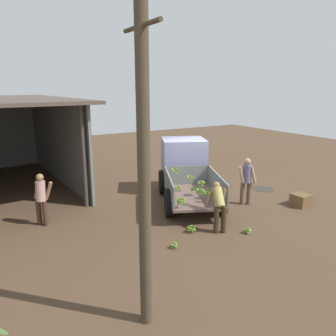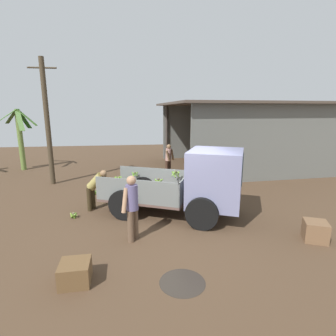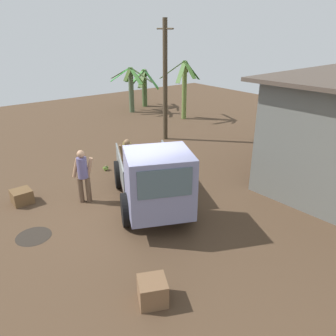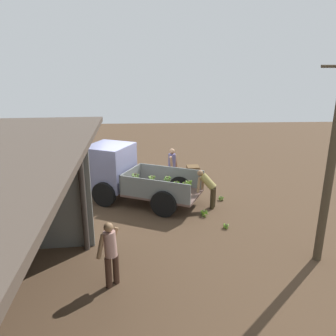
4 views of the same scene
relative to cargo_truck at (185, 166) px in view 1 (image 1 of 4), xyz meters
name	(u,v)px [view 1 (image 1 of 4)]	position (x,y,z in m)	size (l,w,h in m)	color
ground	(194,197)	(-0.53, -0.07, -1.13)	(36.00, 36.00, 0.00)	#4D3826
mud_patch_0	(263,189)	(-1.17, -3.13, -1.12)	(0.91, 0.91, 0.01)	#2C251D
cargo_truck	(185,166)	(0.00, 0.00, 0.00)	(4.67, 3.36, 2.15)	brown
utility_pole	(144,174)	(-5.71, 4.63, 1.67)	(1.16, 0.22, 5.49)	#433726
person_foreground_visitor	(247,179)	(-2.12, -1.23, -0.18)	(0.50, 0.64, 1.72)	brown
person_worker_loading	(219,204)	(-3.30, 1.01, -0.31)	(0.80, 0.68, 1.41)	#332817
person_bystander_near_shed	(41,197)	(-0.25, 5.42, -0.22)	(0.56, 0.59, 1.63)	#40291E
banana_bunch_on_ground_0	(247,230)	(-3.95, 0.43, -1.02)	(0.24, 0.23, 0.19)	brown
banana_bunch_on_ground_1	(174,245)	(-3.62, 2.75, -1.03)	(0.21, 0.21, 0.17)	brown
banana_bunch_on_ground_2	(191,228)	(-3.06, 1.80, -1.00)	(0.29, 0.29, 0.22)	brown
wooden_crate_0	(301,200)	(-3.24, -2.84, -0.91)	(0.58, 0.58, 0.43)	brown
wooden_crate_1	(188,168)	(2.55, -1.91, -0.87)	(0.55, 0.55, 0.51)	brown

